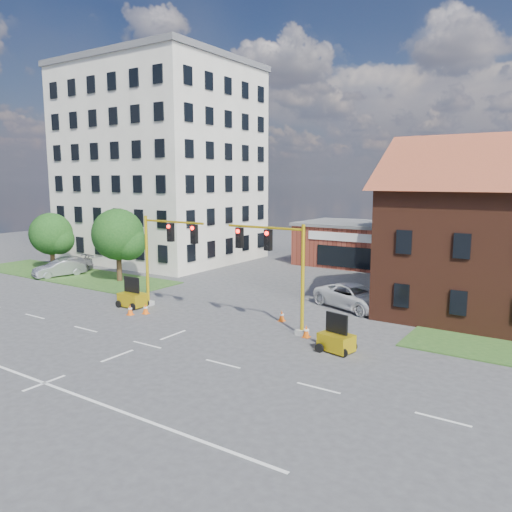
% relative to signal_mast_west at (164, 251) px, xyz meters
% --- Properties ---
extents(ground, '(120.00, 120.00, 0.00)m').
position_rel_signal_mast_west_xyz_m(ground, '(4.36, -6.00, -3.92)').
color(ground, '#3D3D40').
rests_on(ground, ground).
extents(grass_verge_nw, '(22.00, 6.00, 0.08)m').
position_rel_signal_mast_west_xyz_m(grass_verge_nw, '(-15.64, 4.00, -3.88)').
color(grass_verge_nw, '#23491B').
rests_on(grass_verge_nw, ground).
extents(lane_markings, '(60.00, 36.00, 0.01)m').
position_rel_signal_mast_west_xyz_m(lane_markings, '(4.36, -9.00, -3.91)').
color(lane_markings, silver).
rests_on(lane_markings, ground).
extents(office_block, '(18.40, 15.40, 20.60)m').
position_rel_signal_mast_west_xyz_m(office_block, '(-15.64, 15.91, 6.39)').
color(office_block, beige).
rests_on(office_block, ground).
extents(brick_shop, '(12.40, 8.40, 4.30)m').
position_rel_signal_mast_west_xyz_m(brick_shop, '(4.36, 23.99, -1.76)').
color(brick_shop, maroon).
rests_on(brick_shop, ground).
extents(tree_large, '(8.59, 8.18, 10.06)m').
position_rel_signal_mast_west_xyz_m(tree_large, '(11.27, 21.08, 1.80)').
color(tree_large, '#3A2915').
rests_on(tree_large, ground).
extents(tree_nw_front, '(4.56, 4.34, 6.22)m').
position_rel_signal_mast_west_xyz_m(tree_nw_front, '(-9.42, 4.58, -0.05)').
color(tree_nw_front, '#3A2915').
rests_on(tree_nw_front, ground).
extents(tree_nw_rear, '(4.22, 4.02, 5.46)m').
position_rel_signal_mast_west_xyz_m(tree_nw_rear, '(-19.44, 5.08, -0.62)').
color(tree_nw_rear, '#3A2915').
rests_on(tree_nw_rear, ground).
extents(signal_mast_west, '(5.30, 0.60, 6.20)m').
position_rel_signal_mast_west_xyz_m(signal_mast_west, '(0.00, 0.00, 0.00)').
color(signal_mast_west, gray).
rests_on(signal_mast_west, ground).
extents(signal_mast_east, '(5.30, 0.60, 6.20)m').
position_rel_signal_mast_west_xyz_m(signal_mast_east, '(8.71, 0.00, 0.00)').
color(signal_mast_east, gray).
rests_on(signal_mast_east, ground).
extents(trailer_west, '(1.76, 1.19, 1.99)m').
position_rel_signal_mast_west_xyz_m(trailer_west, '(-2.22, -0.92, -3.30)').
color(trailer_west, gold).
rests_on(trailer_west, ground).
extents(trailer_east, '(1.87, 1.46, 1.90)m').
position_rel_signal_mast_west_xyz_m(trailer_east, '(13.10, -1.47, -3.33)').
color(trailer_east, gold).
rests_on(trailer_east, ground).
extents(cone_a, '(0.40, 0.40, 0.70)m').
position_rel_signal_mast_west_xyz_m(cone_a, '(-0.82, -2.41, -3.58)').
color(cone_a, '#EC580C').
rests_on(cone_a, ground).
extents(cone_b, '(0.40, 0.40, 0.70)m').
position_rel_signal_mast_west_xyz_m(cone_b, '(-0.18, -1.68, -3.58)').
color(cone_b, '#EC580C').
rests_on(cone_b, ground).
extents(cone_c, '(0.40, 0.40, 0.70)m').
position_rel_signal_mast_west_xyz_m(cone_c, '(10.76, -0.26, -3.58)').
color(cone_c, '#EC580C').
rests_on(cone_c, ground).
extents(cone_d, '(0.40, 0.40, 0.70)m').
position_rel_signal_mast_west_xyz_m(cone_d, '(8.03, 1.72, -3.58)').
color(cone_d, '#EC580C').
rests_on(cone_d, ground).
extents(pickup_white, '(6.42, 4.65, 1.62)m').
position_rel_signal_mast_west_xyz_m(pickup_white, '(10.56, 7.04, -3.11)').
color(pickup_white, white).
rests_on(pickup_white, ground).
extents(sedan_silver_front, '(2.66, 4.66, 1.45)m').
position_rel_signal_mast_west_xyz_m(sedan_silver_front, '(-15.89, 3.04, -3.19)').
color(sedan_silver_front, '#93959A').
rests_on(sedan_silver_front, ground).
extents(sedan_silver_rear, '(2.84, 5.65, 1.57)m').
position_rel_signal_mast_west_xyz_m(sedan_silver_rear, '(-16.56, 3.97, -3.13)').
color(sedan_silver_rear, '#93959A').
rests_on(sedan_silver_rear, ground).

